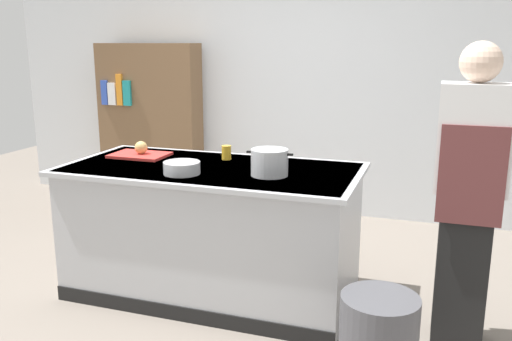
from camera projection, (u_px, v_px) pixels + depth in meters
The scene contains 10 objects.
ground_plane at pixel (213, 291), 3.81m from camera, with size 10.00×10.00×0.00m, color slate.
back_wall at pixel (293, 64), 5.39m from camera, with size 6.40×0.12×3.00m, color silver.
counter_island at pixel (212, 229), 3.70m from camera, with size 1.98×0.98×0.90m.
cutting_board at pixel (140, 155), 3.93m from camera, with size 0.40×0.28×0.02m, color red.
onion at pixel (141, 148), 3.91m from camera, with size 0.09×0.09×0.09m, color tan.
stock_pot at pixel (270, 162), 3.35m from camera, with size 0.30×0.23×0.17m.
mixing_bowl at pixel (182, 168), 3.41m from camera, with size 0.23×0.23×0.08m, color #B7BABF.
juice_cup at pixel (226, 153), 3.82m from camera, with size 0.07×0.07×0.10m, color yellow.
person_chef at pixel (469, 190), 2.99m from camera, with size 0.38×0.25×1.72m.
bookshelf at pixel (150, 125), 5.73m from camera, with size 1.10×0.31×1.70m.
Camera 1 is at (1.41, -3.22, 1.71)m, focal length 37.90 mm.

